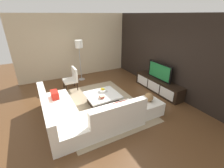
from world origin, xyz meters
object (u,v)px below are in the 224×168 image
at_px(television, 160,71).
at_px(sectional_couch, 80,115).
at_px(fruit_bowl, 103,90).
at_px(book_stack, 102,97).
at_px(media_console, 158,85).
at_px(ottoman, 148,107).
at_px(floor_lamp, 79,47).
at_px(decorative_ball, 149,97).
at_px(accent_chair_near, 72,77).
at_px(coffee_table, 103,99).

distance_m(television, sectional_couch, 3.34).
xyz_separation_m(fruit_bowl, book_stack, (0.40, -0.22, -0.01)).
distance_m(media_console, sectional_couch, 3.30).
relative_size(sectional_couch, ottoman, 3.45).
distance_m(floor_lamp, ottoman, 3.85).
distance_m(ottoman, decorative_ball, 0.33).
relative_size(fruit_bowl, book_stack, 1.71).
bearing_deg(book_stack, accent_chair_near, -167.29).
relative_size(television, book_stack, 6.87).
bearing_deg(decorative_ball, media_console, 126.93).
bearing_deg(book_stack, media_console, 92.75).
bearing_deg(media_console, sectional_couch, -80.88).
xyz_separation_m(accent_chair_near, book_stack, (1.87, 0.42, -0.07)).
xyz_separation_m(television, fruit_bowl, (-0.28, -2.20, -0.39)).
bearing_deg(decorative_ball, book_stack, -126.77).
xyz_separation_m(media_console, floor_lamp, (-2.54, -2.24, 1.25)).
xyz_separation_m(television, book_stack, (0.12, -2.42, -0.39)).
distance_m(coffee_table, ottoman, 1.47).
bearing_deg(television, book_stack, -87.25).
bearing_deg(accent_chair_near, ottoman, 20.79).
bearing_deg(book_stack, ottoman, 53.23).
xyz_separation_m(floor_lamp, fruit_bowl, (2.26, 0.04, -1.07)).
bearing_deg(ottoman, sectional_couch, -102.64).
xyz_separation_m(accent_chair_near, decorative_ball, (2.72, 1.56, 0.04)).
bearing_deg(fruit_bowl, media_console, 82.74).
height_order(television, ottoman, television).
height_order(coffee_table, decorative_ball, decorative_ball).
bearing_deg(sectional_couch, accent_chair_near, 169.67).
relative_size(media_console, book_stack, 13.19).
bearing_deg(sectional_couch, ottoman, 77.36).
distance_m(fruit_bowl, decorative_ball, 1.55).
bearing_deg(book_stack, coffee_table, 150.10).
height_order(television, fruit_bowl, television).
bearing_deg(media_console, book_stack, -87.25).
distance_m(coffee_table, decorative_ball, 1.51).
relative_size(coffee_table, floor_lamp, 0.58).
bearing_deg(media_console, television, 90.00).
relative_size(sectional_couch, floor_lamp, 1.36).
bearing_deg(media_console, ottoman, -53.07).
bearing_deg(fruit_bowl, ottoman, 36.23).
height_order(fruit_bowl, decorative_ball, decorative_ball).
distance_m(television, accent_chair_near, 3.35).
height_order(coffee_table, floor_lamp, floor_lamp).
relative_size(television, ottoman, 1.61).
distance_m(ottoman, book_stack, 1.44).
distance_m(media_console, television, 0.57).
height_order(fruit_bowl, book_stack, fruit_bowl).
height_order(coffee_table, book_stack, book_stack).
bearing_deg(ottoman, floor_lamp, -164.78).
bearing_deg(ottoman, book_stack, -126.77).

